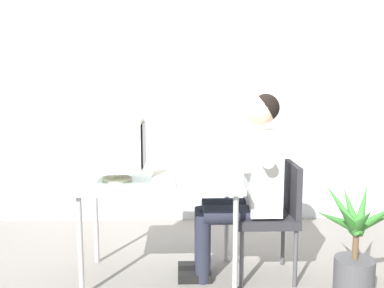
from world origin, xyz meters
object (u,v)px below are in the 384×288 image
office_chair (273,211)px  potted_plant (355,245)px  keyboard (163,177)px  desk_mug (170,181)px  desk (160,187)px  crt_monitor (117,145)px  person_seated (248,179)px

office_chair → potted_plant: bearing=-32.9°
keyboard → office_chair: (0.80, 0.03, -0.26)m
office_chair → desk_mug: size_ratio=8.89×
desk → crt_monitor: 0.43m
desk → keyboard: 0.08m
crt_monitor → office_chair: (1.11, 0.05, -0.50)m
person_seated → office_chair: bearing=-0.0°
office_chair → person_seated: (-0.19, 0.00, 0.24)m
keyboard → potted_plant: size_ratio=0.56×
desk → person_seated: person_seated is taller
desk → desk_mug: size_ratio=12.08×
desk → potted_plant: (1.31, -0.31, -0.33)m
desk → potted_plant: size_ratio=1.50×
desk_mug → keyboard: bearing=104.3°
desk_mug → crt_monitor: bearing=150.9°
potted_plant → crt_monitor: bearing=170.4°
crt_monitor → keyboard: bearing=3.0°
keyboard → desk_mug: desk_mug is taller
keyboard → potted_plant: (1.29, -0.29, -0.41)m
crt_monitor → desk_mug: 0.48m
office_chair → potted_plant: 0.60m
potted_plant → desk_mug: bearing=177.0°
desk → crt_monitor: bearing=-171.9°
desk → desk_mug: (0.08, -0.25, 0.10)m
keyboard → desk_mug: 0.23m
crt_monitor → desk_mug: (0.37, -0.21, -0.21)m
person_seated → desk_mug: size_ratio=14.14×
potted_plant → desk_mug: (-1.23, 0.06, 0.43)m
office_chair → desk: bearing=-179.7°
crt_monitor → potted_plant: 1.75m
desk → potted_plant: potted_plant is taller
office_chair → desk_mug: 0.83m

